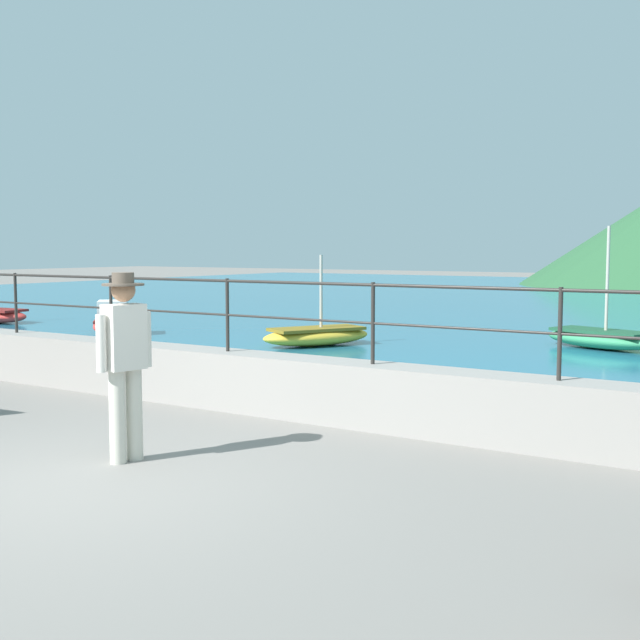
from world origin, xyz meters
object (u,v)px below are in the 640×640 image
(person_walking, at_px, (125,357))
(boat_0, at_px, (601,338))
(boat_3, at_px, (114,322))
(boat_4, at_px, (317,335))

(person_walking, bearing_deg, boat_0, 80.74)
(boat_0, height_order, boat_3, boat_0)
(boat_0, distance_m, boat_4, 5.45)
(boat_0, xyz_separation_m, boat_4, (-4.83, -2.53, -0.00))
(boat_3, bearing_deg, boat_4, 7.16)
(boat_3, bearing_deg, boat_0, 17.82)
(person_walking, bearing_deg, boat_4, 111.15)
(boat_0, distance_m, boat_3, 10.33)
(person_walking, height_order, boat_3, person_walking)
(person_walking, distance_m, boat_3, 11.00)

